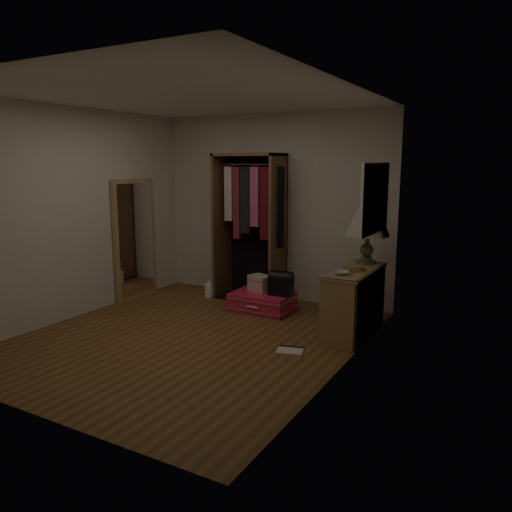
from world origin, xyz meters
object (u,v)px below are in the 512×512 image
black_bag (281,283)px  train_case (260,283)px  table_lamp (368,224)px  floor_mirror (135,239)px  console_bookshelf (355,300)px  pink_suitcase (262,302)px  white_jug (209,290)px  open_wardrobe (253,214)px

black_bag → train_case: bearing=166.1°
train_case → table_lamp: bearing=20.4°
floor_mirror → train_case: floor_mirror is taller
train_case → console_bookshelf: bearing=5.3°
table_lamp → train_case: bearing=-178.7°
floor_mirror → black_bag: size_ratio=5.31×
pink_suitcase → black_bag: 0.39m
floor_mirror → console_bookshelf: bearing=0.7°
floor_mirror → black_bag: (2.17, 0.32, -0.44)m
pink_suitcase → console_bookshelf: bearing=-11.6°
console_bookshelf → black_bag: console_bookshelf is taller
pink_suitcase → white_jug: size_ratio=3.45×
pink_suitcase → table_lamp: size_ratio=1.25×
floor_mirror → train_case: 1.93m
console_bookshelf → pink_suitcase: 1.38m
floor_mirror → open_wardrobe: bearing=27.3°
open_wardrobe → floor_mirror: 1.72m
white_jug → console_bookshelf: bearing=-11.6°
table_lamp → black_bag: bearing=-174.8°
open_wardrobe → white_jug: open_wardrobe is taller
console_bookshelf → pink_suitcase: size_ratio=1.39×
open_wardrobe → train_case: open_wardrobe is taller
open_wardrobe → black_bag: bearing=-33.8°
black_bag → table_lamp: size_ratio=0.50×
floor_mirror → pink_suitcase: size_ratio=2.12×
floor_mirror → white_jug: (0.91, 0.51, -0.75)m
floor_mirror → white_jug: size_ratio=7.30×
floor_mirror → black_bag: 2.23m
console_bookshelf → open_wardrobe: size_ratio=0.55×
pink_suitcase → black_bag: black_bag is taller
pink_suitcase → open_wardrobe: bearing=130.1°
floor_mirror → pink_suitcase: floor_mirror is taller
open_wardrobe → white_jug: bearing=-156.2°
console_bookshelf → table_lamp: 0.91m
open_wardrobe → table_lamp: open_wardrobe is taller
table_lamp → open_wardrobe: bearing=168.6°
black_bag → table_lamp: (1.08, 0.10, 0.81)m
floor_mirror → pink_suitcase: 2.06m
floor_mirror → table_lamp: bearing=7.3°
console_bookshelf → table_lamp: (0.00, 0.38, 0.83)m
white_jug → open_wardrobe: bearing=23.8°
black_bag → table_lamp: table_lamp is taller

